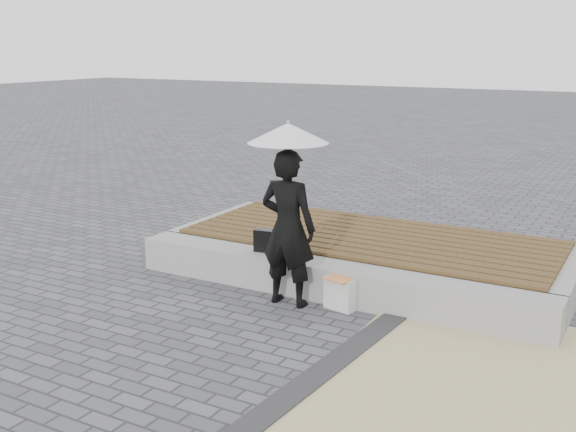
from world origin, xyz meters
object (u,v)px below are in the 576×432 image
object	(u,v)px
woman	(288,228)
canvas_tote	(340,293)
seating_ledge	(330,281)
parasol	(288,133)
handbag	(270,241)

from	to	relation	value
woman	canvas_tote	world-z (taller)	woman
woman	canvas_tote	bearing A→B (deg)	-169.60
seating_ledge	parasol	bearing A→B (deg)	-128.82
parasol	handbag	bearing A→B (deg)	137.53
seating_ledge	parasol	world-z (taller)	parasol
seating_ledge	woman	bearing A→B (deg)	-128.82
parasol	canvas_tote	bearing A→B (deg)	12.23
handbag	canvas_tote	world-z (taller)	handbag
seating_ledge	parasol	size ratio (longest dim) A/B	4.55
woman	canvas_tote	distance (m)	0.90
canvas_tote	woman	bearing A→B (deg)	-155.65
seating_ledge	woman	xyz separation A→B (m)	(-0.32, -0.39, 0.67)
handbag	canvas_tote	distance (m)	1.18
woman	handbag	xyz separation A→B (m)	(-0.50, 0.46, -0.33)
seating_ledge	handbag	xyz separation A→B (m)	(-0.81, 0.06, 0.33)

